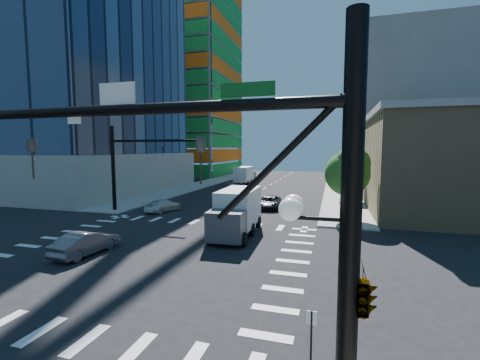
% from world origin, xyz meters
% --- Properties ---
extents(ground, '(160.00, 160.00, 0.00)m').
position_xyz_m(ground, '(0.00, 0.00, 0.00)').
color(ground, black).
rests_on(ground, ground).
extents(road_markings, '(20.00, 20.00, 0.01)m').
position_xyz_m(road_markings, '(0.00, 0.00, 0.01)').
color(road_markings, silver).
rests_on(road_markings, ground).
extents(sidewalk_ne, '(5.00, 60.00, 0.15)m').
position_xyz_m(sidewalk_ne, '(12.50, 40.00, 0.07)').
color(sidewalk_ne, '#9B9992').
rests_on(sidewalk_ne, ground).
extents(sidewalk_nw, '(5.00, 60.00, 0.15)m').
position_xyz_m(sidewalk_nw, '(-12.50, 40.00, 0.07)').
color(sidewalk_nw, '#9B9992').
rests_on(sidewalk_nw, ground).
extents(construction_building, '(25.16, 34.50, 70.60)m').
position_xyz_m(construction_building, '(-27.41, 61.93, 24.61)').
color(construction_building, gray).
rests_on(construction_building, ground).
extents(commercial_building, '(20.50, 22.50, 10.60)m').
position_xyz_m(commercial_building, '(25.00, 22.00, 5.31)').
color(commercial_building, '#8E7852').
rests_on(commercial_building, ground).
extents(bg_building_ne, '(24.00, 30.00, 28.00)m').
position_xyz_m(bg_building_ne, '(27.00, 55.00, 14.00)').
color(bg_building_ne, slate).
rests_on(bg_building_ne, ground).
extents(signal_mast_se, '(10.51, 2.48, 9.00)m').
position_xyz_m(signal_mast_se, '(10.60, -11.50, 5.01)').
color(signal_mast_se, black).
rests_on(signal_mast_se, sidewalk_se).
extents(signal_mast_nw, '(10.20, 0.40, 9.00)m').
position_xyz_m(signal_mast_nw, '(-10.00, 11.50, 5.49)').
color(signal_mast_nw, black).
rests_on(signal_mast_nw, sidewalk_nw).
extents(tree_south, '(4.16, 4.16, 6.82)m').
position_xyz_m(tree_south, '(12.63, 13.90, 4.69)').
color(tree_south, '#382316').
rests_on(tree_south, sidewalk_ne).
extents(tree_north, '(3.54, 3.52, 5.78)m').
position_xyz_m(tree_north, '(12.93, 25.90, 3.99)').
color(tree_north, '#382316').
rests_on(tree_north, sidewalk_ne).
extents(no_parking_sign, '(0.30, 0.06, 2.20)m').
position_xyz_m(no_parking_sign, '(10.70, -9.00, 1.38)').
color(no_parking_sign, black).
rests_on(no_parking_sign, ground).
extents(car_nb_far, '(2.70, 5.20, 1.40)m').
position_xyz_m(car_nb_far, '(4.38, 17.62, 0.70)').
color(car_nb_far, black).
rests_on(car_nb_far, ground).
extents(car_sb_near, '(2.93, 4.83, 1.31)m').
position_xyz_m(car_sb_near, '(-6.26, 12.69, 0.65)').
color(car_sb_near, silver).
rests_on(car_sb_near, ground).
extents(car_sb_mid, '(2.74, 4.40, 1.40)m').
position_xyz_m(car_sb_mid, '(-4.15, 30.42, 0.70)').
color(car_sb_mid, '#B1B4B9').
rests_on(car_sb_mid, ground).
extents(car_sb_cross, '(1.94, 4.61, 1.48)m').
position_xyz_m(car_sb_cross, '(-3.80, -1.34, 0.74)').
color(car_sb_cross, '#57565C').
rests_on(car_sb_cross, ground).
extents(box_truck_near, '(3.09, 6.77, 3.50)m').
position_xyz_m(box_truck_near, '(4.05, 5.55, 1.55)').
color(box_truck_near, black).
rests_on(box_truck_near, ground).
extents(box_truck_far, '(2.86, 6.49, 3.38)m').
position_xyz_m(box_truck_far, '(-4.94, 41.61, 1.49)').
color(box_truck_far, black).
rests_on(box_truck_far, ground).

